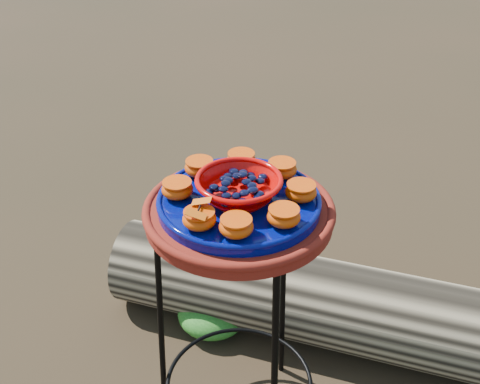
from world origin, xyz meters
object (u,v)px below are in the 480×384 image
Objects in this scene: terracotta_saucer at (239,213)px; cobalt_plate at (239,203)px; driftwood_log at (340,306)px; plant_stand at (239,330)px; red_bowl at (239,188)px.

terracotta_saucer is 0.03m from cobalt_plate.
driftwood_log is at bearing 80.41° from cobalt_plate.
plant_stand reaches higher than driftwood_log.
plant_stand is 1.92× the size of cobalt_plate.
plant_stand is 0.43m from red_bowl.
terracotta_saucer is (0.00, 0.00, 0.37)m from plant_stand.
terracotta_saucer reaches higher than driftwood_log.
cobalt_plate is at bearing 0.00° from red_bowl.
plant_stand is at bearing -99.59° from driftwood_log.
cobalt_plate is 0.24× the size of driftwood_log.
terracotta_saucer is at bearing 0.00° from cobalt_plate.
driftwood_log is at bearing 80.41° from plant_stand.
driftwood_log is (0.08, 0.44, -0.60)m from cobalt_plate.
cobalt_plate is at bearing 0.00° from plant_stand.
red_bowl reaches higher than terracotta_saucer.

